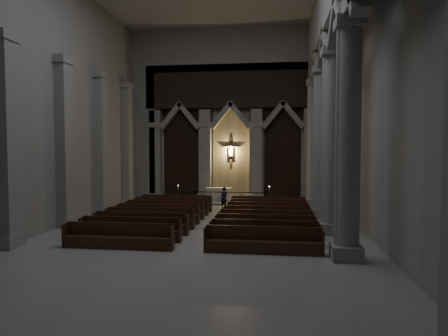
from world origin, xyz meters
name	(u,v)px	position (x,y,z in m)	size (l,w,h in m)	color
room	(199,53)	(0.00, 0.00, 7.60)	(24.00, 24.10, 12.00)	#9E9C96
sanctuary_wall	(231,106)	(0.00, 11.54, 6.62)	(14.00, 0.77, 12.00)	gray
right_arcade	(333,51)	(5.50, 1.33, 7.83)	(1.00, 24.00, 12.00)	gray
left_pilasters	(85,145)	(-6.75, 3.50, 3.91)	(0.60, 13.00, 8.03)	gray
sanctuary_step	(229,202)	(0.00, 10.60, 0.07)	(8.50, 2.60, 0.15)	gray
altar	(219,194)	(-0.70, 10.56, 0.59)	(1.73, 0.69, 0.88)	beige
altar_rail	(226,197)	(0.00, 8.74, 0.65)	(4.99, 0.09, 0.98)	black
candle_stand_left	(178,199)	(-3.31, 9.70, 0.34)	(0.21, 0.21, 1.26)	olive
candle_stand_right	(269,202)	(2.75, 8.87, 0.36)	(0.23, 0.23, 1.33)	olive
pews	(209,220)	(0.00, 2.35, 0.31)	(9.63, 9.29, 0.94)	black
worshipper	(224,198)	(0.02, 7.72, 0.68)	(0.50, 0.33, 1.36)	black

